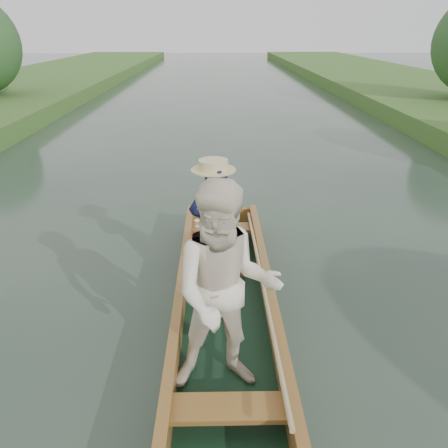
{
  "coord_description": "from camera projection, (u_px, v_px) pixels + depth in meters",
  "views": [
    {
      "loc": [
        -0.09,
        -4.21,
        3.12
      ],
      "look_at": [
        0.0,
        0.6,
        0.95
      ],
      "focal_mm": 35.0,
      "sensor_mm": 36.0,
      "label": 1
    }
  ],
  "objects": [
    {
      "name": "ground",
      "position": [
        225.0,
        319.0,
        5.12
      ],
      "size": [
        120.0,
        120.0,
        0.0
      ],
      "primitive_type": "plane",
      "color": "#283D30",
      "rests_on": "ground"
    },
    {
      "name": "trees_far",
      "position": [
        190.0,
        50.0,
        12.89
      ],
      "size": [
        23.14,
        13.79,
        4.62
      ],
      "color": "#47331E",
      "rests_on": "ground"
    },
    {
      "name": "punt",
      "position": [
        223.0,
        282.0,
        4.48
      ],
      "size": [
        1.12,
        5.0,
        2.06
      ],
      "color": "black",
      "rests_on": "ground"
    }
  ]
}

